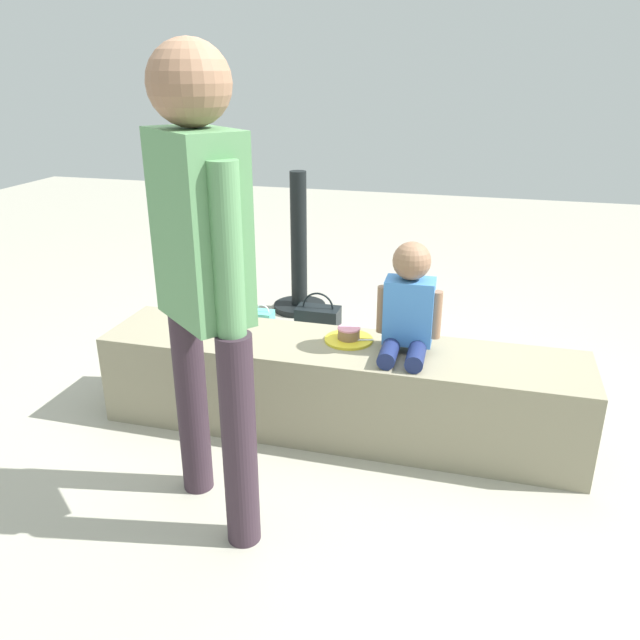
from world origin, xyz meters
name	(u,v)px	position (x,y,z in m)	size (l,w,h in m)	color
ground_plane	(338,428)	(0.00, 0.00, 0.00)	(12.00, 12.00, 0.00)	#A4A091
concrete_ledge	(338,388)	(0.00, 0.00, 0.21)	(2.17, 0.45, 0.43)	gray
child_seated	(409,305)	(0.30, 0.02, 0.64)	(0.28, 0.32, 0.48)	navy
adult_standing	(202,259)	(-0.30, -0.69, 1.00)	(0.41, 0.37, 1.66)	#33252F
cake_plate	(349,336)	(0.03, 0.06, 0.45)	(0.22, 0.22, 0.07)	yellow
gift_bag	(255,329)	(-0.69, 0.75, 0.12)	(0.22, 0.10, 0.28)	#59C6B2
railing_post	(299,262)	(-0.63, 1.45, 0.35)	(0.36, 0.36, 0.95)	black
water_bottle_near_gift	(427,362)	(0.35, 0.63, 0.09)	(0.06, 0.06, 0.20)	silver
water_bottle_far_side	(455,381)	(0.51, 0.43, 0.10)	(0.06, 0.06, 0.21)	silver
party_cup_red	(383,341)	(0.06, 0.92, 0.06)	(0.08, 0.08, 0.11)	red
cake_box_white	(532,371)	(0.90, 0.75, 0.05)	(0.27, 0.32, 0.11)	white
handbag_black_leather	(318,323)	(-0.36, 0.97, 0.11)	(0.26, 0.15, 0.31)	black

